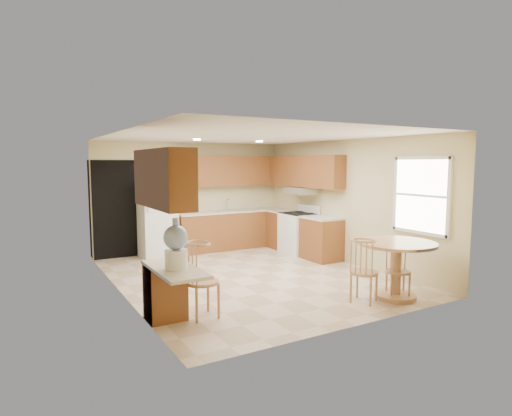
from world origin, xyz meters
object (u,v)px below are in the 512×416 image
water_crock (176,246)px  chair_desk (205,274)px  stove (299,233)px  chair_table_b (403,266)px  refrigerator (157,219)px  chair_table_a (369,266)px  dining_table (396,261)px

water_crock → chair_desk: bearing=22.3°
stove → chair_table_b: size_ratio=1.30×
chair_table_b → refrigerator: bearing=-32.8°
refrigerator → chair_table_a: size_ratio=1.79×
chair_desk → water_crock: (-0.45, -0.18, 0.44)m
stove → chair_table_a: stove is taller
chair_table_a → dining_table: bearing=60.0°
water_crock → chair_table_a: bearing=-8.6°
chair_table_b → chair_table_a: bearing=22.3°
stove → dining_table: stove is taller
stove → chair_table_a: (-1.18, -3.37, 0.09)m
chair_desk → water_crock: water_crock is taller
stove → water_crock: bearing=-143.1°
water_crock → stove: bearing=36.9°
refrigerator → dining_table: refrigerator is taller
stove → chair_desk: bearing=-141.5°
refrigerator → chair_table_b: bearing=-63.9°
chair_table_b → water_crock: water_crock is taller
chair_table_a → chair_desk: chair_desk is taller
stove → water_crock: size_ratio=1.77×
dining_table → chair_desk: bearing=167.8°
refrigerator → chair_table_b: refrigerator is taller
chair_table_a → water_crock: bearing=-127.2°
refrigerator → stove: 3.14m
stove → water_crock: (-3.92, -2.95, 0.58)m
dining_table → water_crock: bearing=172.6°
refrigerator → dining_table: size_ratio=1.42×
chair_table_b → water_crock: size_ratio=1.36×
chair_table_a → water_crock: (-2.74, 0.42, 0.48)m
chair_desk → stove: bearing=126.0°
chair_table_a → chair_table_b: size_ratio=1.10×
chair_table_a → chair_table_b: chair_table_a is taller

